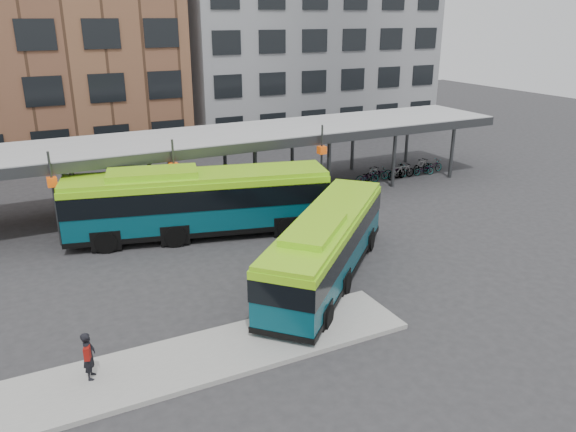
{
  "coord_description": "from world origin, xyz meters",
  "views": [
    {
      "loc": [
        -10.55,
        -18.6,
        10.9
      ],
      "look_at": [
        0.84,
        3.96,
        1.8
      ],
      "focal_mm": 35.0,
      "sensor_mm": 36.0,
      "label": 1
    }
  ],
  "objects": [
    {
      "name": "pedestrian",
      "position": [
        -9.36,
        -2.6,
        0.99
      ],
      "size": [
        0.54,
        0.67,
        1.59
      ],
      "rotation": [
        0.0,
        0.0,
        1.26
      ],
      "color": "black",
      "rests_on": "boarding_island"
    },
    {
      "name": "bike_rack",
      "position": [
        13.88,
        12.1,
        0.48
      ],
      "size": [
        7.63,
        1.5,
        1.04
      ],
      "color": "slate",
      "rests_on": "ground"
    },
    {
      "name": "bus_rear",
      "position": [
        -2.37,
        7.92,
        1.9
      ],
      "size": [
        13.53,
        5.88,
        3.65
      ],
      "rotation": [
        0.0,
        0.0,
        -0.24
      ],
      "color": "#063E4A",
      "rests_on": "ground"
    },
    {
      "name": "boarding_island",
      "position": [
        -5.5,
        -3.0,
        0.09
      ],
      "size": [
        14.0,
        3.0,
        0.18
      ],
      "primitive_type": "cube",
      "color": "gray",
      "rests_on": "ground"
    },
    {
      "name": "canopy",
      "position": [
        -0.06,
        12.87,
        3.91
      ],
      "size": [
        40.0,
        6.53,
        4.8
      ],
      "color": "#999B9E",
      "rests_on": "ground"
    },
    {
      "name": "building_grey",
      "position": [
        16.0,
        32.0,
        10.0
      ],
      "size": [
        24.0,
        14.0,
        20.0
      ],
      "primitive_type": "cube",
      "color": "slate",
      "rests_on": "ground"
    },
    {
      "name": "bus_front",
      "position": [
        0.9,
        0.42,
        1.64
      ],
      "size": [
        9.96,
        9.68,
        3.16
      ],
      "rotation": [
        0.0,
        0.0,
        0.76
      ],
      "color": "#063E4A",
      "rests_on": "ground"
    },
    {
      "name": "ground",
      "position": [
        0.0,
        0.0,
        0.0
      ],
      "size": [
        120.0,
        120.0,
        0.0
      ],
      "primitive_type": "plane",
      "color": "#28282B",
      "rests_on": "ground"
    }
  ]
}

